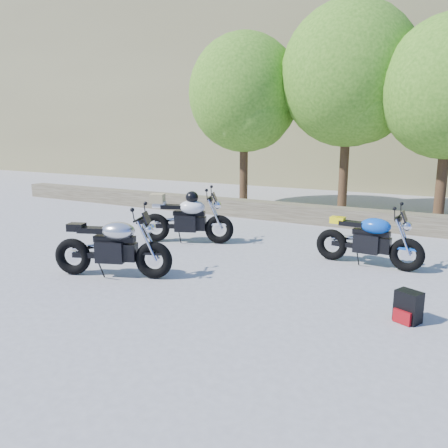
% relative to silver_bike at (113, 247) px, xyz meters
% --- Properties ---
extents(ground, '(90.00, 90.00, 0.00)m').
position_rel_silver_bike_xyz_m(ground, '(1.03, 0.74, -0.52)').
color(ground, gray).
rests_on(ground, ground).
extents(stone_wall, '(22.00, 0.55, 0.50)m').
position_rel_silver_bike_xyz_m(stone_wall, '(1.03, 6.24, -0.27)').
color(stone_wall, '#4C4433').
rests_on(stone_wall, ground).
extents(tree_decid_left, '(3.67, 3.67, 5.62)m').
position_rel_silver_bike_xyz_m(tree_decid_left, '(-1.36, 7.87, 3.11)').
color(tree_decid_left, '#382314').
rests_on(tree_decid_left, ground).
extents(tree_decid_mid, '(4.08, 4.08, 6.24)m').
position_rel_silver_bike_xyz_m(tree_decid_mid, '(1.94, 8.27, 3.52)').
color(tree_decid_mid, '#382314').
rests_on(tree_decid_mid, ground).
extents(silver_bike, '(2.06, 0.97, 1.07)m').
position_rel_silver_bike_xyz_m(silver_bike, '(0.00, 0.00, 0.00)').
color(silver_bike, black).
rests_on(silver_bike, ground).
extents(white_bike, '(2.06, 0.99, 1.19)m').
position_rel_silver_bike_xyz_m(white_bike, '(-0.27, 2.67, 0.06)').
color(white_bike, black).
rests_on(white_bike, ground).
extents(blue_bike, '(2.02, 0.64, 1.01)m').
position_rel_silver_bike_xyz_m(blue_bike, '(3.74, 2.84, -0.03)').
color(blue_bike, black).
rests_on(blue_bike, ground).
extents(backpack, '(0.38, 0.36, 0.42)m').
position_rel_silver_bike_xyz_m(backpack, '(4.73, 0.47, -0.32)').
color(backpack, black).
rests_on(backpack, ground).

